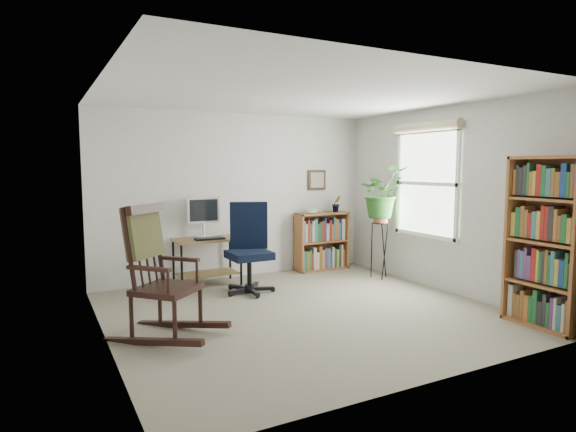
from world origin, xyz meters
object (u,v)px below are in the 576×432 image
desk (207,262)px  office_chair (249,248)px  rocking_chair (167,271)px  low_bookshelf (322,241)px  tall_bookshelf (547,242)px

desk → office_chair: size_ratio=0.76×
office_chair → rocking_chair: (-1.34, -1.14, 0.06)m
low_bookshelf → tall_bookshelf: bearing=-80.5°
tall_bookshelf → desk: bearing=127.4°
office_chair → rocking_chair: 1.76m
office_chair → low_bookshelf: (1.57, 0.77, -0.14)m
desk → office_chair: (0.35, -0.65, 0.27)m
rocking_chair → desk: bearing=19.0°
tall_bookshelf → rocking_chair: bearing=157.1°
low_bookshelf → rocking_chair: bearing=-146.7°
office_chair → tall_bookshelf: 3.39m
desk → office_chair: office_chair is taller
office_chair → tall_bookshelf: bearing=-28.4°
office_chair → rocking_chair: size_ratio=0.91×
desk → tall_bookshelf: size_ratio=0.52×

